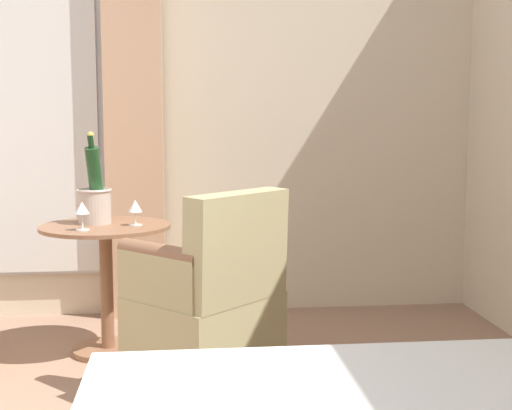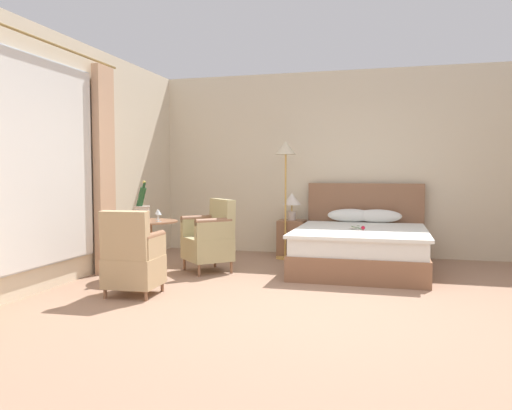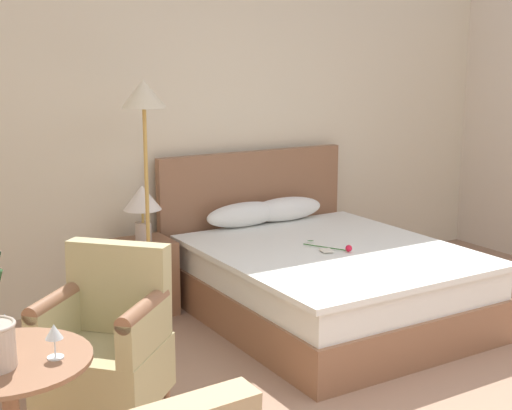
{
  "view_description": "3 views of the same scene",
  "coord_description": "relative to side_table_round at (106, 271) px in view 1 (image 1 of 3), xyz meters",
  "views": [
    {
      "loc": [
        1.66,
        1.37,
        1.28
      ],
      "look_at": [
        -0.95,
        1.64,
        0.95
      ],
      "focal_mm": 50.0,
      "sensor_mm": 36.0,
      "label": 1
    },
    {
      "loc": [
        0.7,
        -4.63,
        1.29
      ],
      "look_at": [
        -0.91,
        1.39,
        0.89
      ],
      "focal_mm": 35.0,
      "sensor_mm": 36.0,
      "label": 2
    },
    {
      "loc": [
        -2.69,
        -1.91,
        1.93
      ],
      "look_at": [
        -0.57,
        1.6,
        1.06
      ],
      "focal_mm": 50.0,
      "sensor_mm": 36.0,
      "label": 3
    }
  ],
  "objects": [
    {
      "name": "champagne_bucket",
      "position": [
        -0.07,
        -0.06,
        0.39
      ],
      "size": [
        0.2,
        0.19,
        0.5
      ],
      "color": "#C1AFA1",
      "rests_on": "side_table_round"
    },
    {
      "name": "armchair_by_window",
      "position": [
        0.6,
        0.53,
        -0.01
      ],
      "size": [
        0.79,
        0.8,
        0.95
      ],
      "color": "#8B5E42",
      "rests_on": "ground"
    },
    {
      "name": "wine_glass_near_bucket",
      "position": [
        0.17,
        -0.09,
        0.36
      ],
      "size": [
        0.07,
        0.07,
        0.15
      ],
      "color": "white",
      "rests_on": "side_table_round"
    },
    {
      "name": "side_table_round",
      "position": [
        0.0,
        0.0,
        0.0
      ],
      "size": [
        0.69,
        0.69,
        0.7
      ],
      "color": "#8B5E42",
      "rests_on": "ground"
    },
    {
      "name": "wine_glass_near_edge",
      "position": [
        0.03,
        0.16,
        0.35
      ],
      "size": [
        0.07,
        0.07,
        0.14
      ],
      "color": "white",
      "rests_on": "side_table_round"
    }
  ]
}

